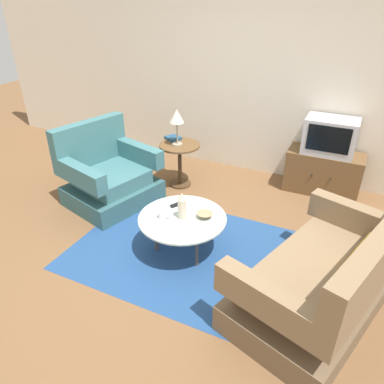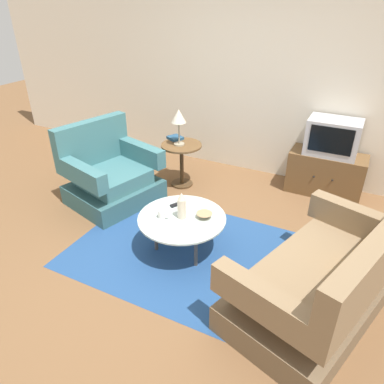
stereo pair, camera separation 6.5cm
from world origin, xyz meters
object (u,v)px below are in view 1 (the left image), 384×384
Objects in this scene: table_lamp at (177,118)px; television at (330,136)px; bowl at (205,215)px; side_table at (180,156)px; tv_remote_dark at (177,204)px; coffee_table at (182,220)px; mug at (163,214)px; couch at (325,281)px; armchair at (108,177)px; vase at (182,206)px; tv_stand at (323,172)px; book at (173,138)px.

television is at bearing 20.84° from table_lamp.
table_lamp is 1.53m from bowl.
side_table is 3.80× the size of tv_remote_dark.
television is at bearing 20.32° from side_table.
tv_remote_dark is at bearing -125.27° from television.
side_table is at bearing 126.89° from bowl.
coffee_table is 5.60× the size of tv_remote_dark.
coffee_table is at bearing 29.81° from mug.
mug is (-1.53, 0.11, 0.13)m from couch.
television is at bearing 60.64° from coffee_table.
mug is 0.77× the size of tv_remote_dark.
coffee_table is 7.31× the size of mug.
armchair is 1.18m from tv_remote_dark.
television is 1.32× the size of table_lamp.
side_table reaches higher than coffee_table.
side_table is 1.44m from mug.
armchair reaches higher than mug.
coffee_table is 0.20m from mug.
vase is (0.00, -0.00, 0.16)m from coffee_table.
coffee_table is 2.21m from television.
television is 3.90× the size of bowl.
armchair is at bearing -149.55° from television.
couch reaches higher than coffee_table.
coffee_table is (1.28, -0.52, 0.05)m from armchair.
mug is at bearing -151.34° from vase.
couch is 1.21m from bowl.
bowl is at bearing 104.30° from tv_remote_dark.
tv_stand is 0.49m from television.
tv_remote_dark is (1.13, -0.34, 0.09)m from armchair.
side_table is (-0.67, 1.25, 0.05)m from coffee_table.
couch is at bearing 90.31° from armchair.
tv_stand reaches higher than mug.
side_table is 0.64× the size of tv_stand.
armchair is at bearing 92.97° from couch.
armchair is 1.28m from mug.
bowl is at bearing -25.25° from book.
couch is 2.59m from table_lamp.
tv_stand reaches higher than coffee_table.
vase is at bearing 28.66° from mug.
armchair is 1.40m from vase.
tv_remote_dark is at bearing 87.21° from mug.
armchair is at bearing -91.15° from book.
bowl is at bearing 93.98° from couch.
table_lamp is at bearing -159.16° from television.
bowl is at bearing 25.44° from coffee_table.
vase reaches higher than tv_stand.
armchair is 7.69× the size of tv_remote_dark.
television is at bearing 41.17° from book.
tv_stand is (1.07, 1.89, -0.10)m from coffee_table.
bowl is (-0.87, -1.80, -0.34)m from television.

